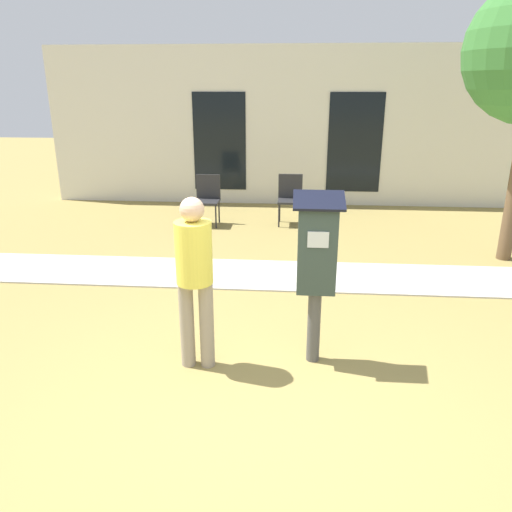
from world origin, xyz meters
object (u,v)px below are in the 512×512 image
(parking_meter, at_px, (317,258))
(person_standing, at_px, (195,271))
(outdoor_chair_left, at_px, (207,196))
(outdoor_chair_middle, at_px, (290,195))

(parking_meter, height_order, person_standing, parking_meter)
(outdoor_chair_left, bearing_deg, parking_meter, -90.27)
(person_standing, bearing_deg, outdoor_chair_left, 64.53)
(outdoor_chair_left, relative_size, outdoor_chair_middle, 1.00)
(parking_meter, relative_size, outdoor_chair_middle, 1.77)
(parking_meter, relative_size, outdoor_chair_left, 1.77)
(person_standing, height_order, outdoor_chair_left, person_standing)
(parking_meter, distance_m, outdoor_chair_middle, 4.86)
(outdoor_chair_middle, bearing_deg, parking_meter, -91.89)
(parking_meter, bearing_deg, outdoor_chair_left, 111.13)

